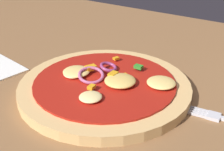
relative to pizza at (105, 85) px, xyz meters
The scene contains 2 objects.
dining_table 0.06m from the pizza, behind, with size 1.41×0.99×0.03m.
pizza is the anchor object (origin of this frame).
Camera 1 is at (0.31, -0.35, 0.28)m, focal length 47.82 mm.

